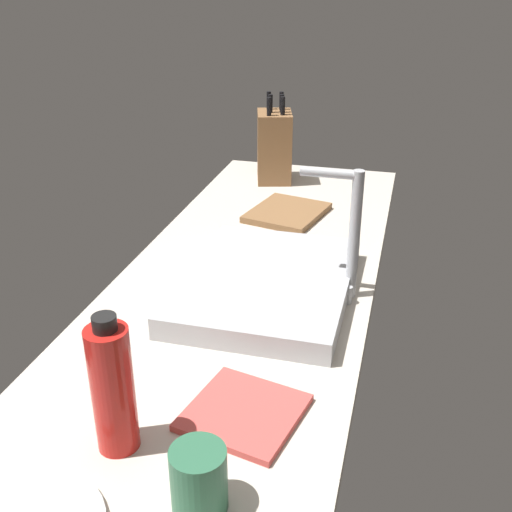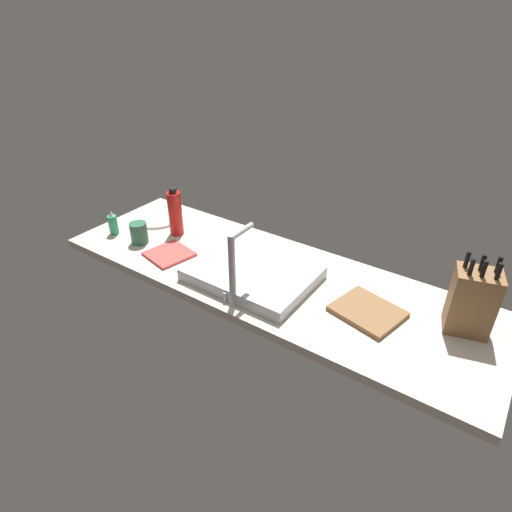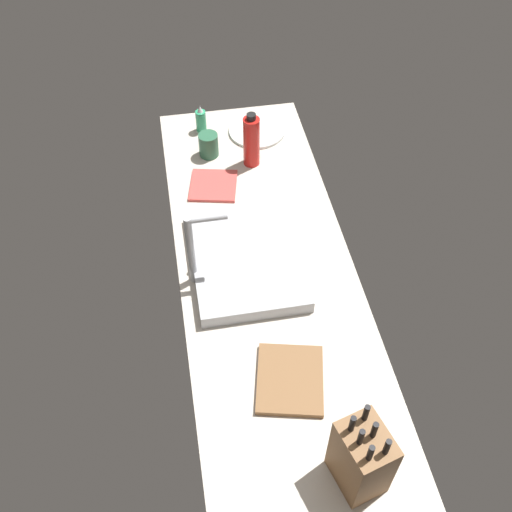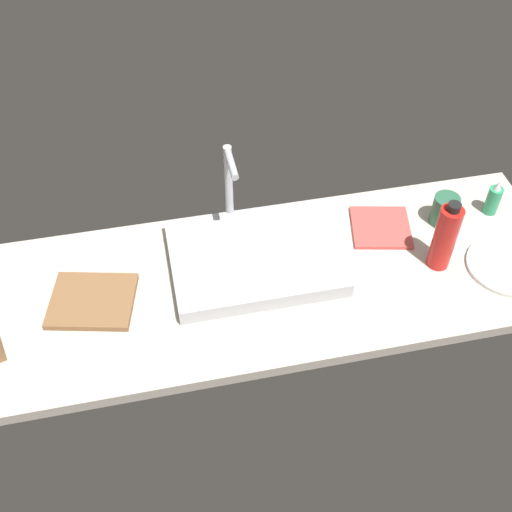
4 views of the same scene
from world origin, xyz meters
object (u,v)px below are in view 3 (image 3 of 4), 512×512
(coffee_mug, at_px, (209,145))
(soap_bottle, at_px, (201,120))
(knife_block, at_px, (361,458))
(water_bottle, at_px, (251,141))
(dish_towel, at_px, (213,185))
(faucet, at_px, (194,245))
(sink_basin, at_px, (246,259))
(cutting_board, at_px, (290,379))
(dinner_plate, at_px, (257,131))

(coffee_mug, bearing_deg, soap_bottle, 4.05)
(knife_block, distance_m, water_bottle, 1.26)
(knife_block, relative_size, dish_towel, 1.63)
(knife_block, height_order, soap_bottle, knife_block)
(faucet, relative_size, water_bottle, 1.25)
(sink_basin, height_order, cutting_board, sink_basin)
(soap_bottle, height_order, dish_towel, soap_bottle)
(knife_block, distance_m, dish_towel, 1.17)
(knife_block, bearing_deg, soap_bottle, -7.02)
(faucet, distance_m, soap_bottle, 0.80)
(soap_bottle, xyz_separation_m, coffee_mug, (-0.16, -0.01, -0.00))
(faucet, xyz_separation_m, water_bottle, (0.54, -0.27, -0.06))
(cutting_board, height_order, water_bottle, water_bottle)
(soap_bottle, bearing_deg, dinner_plate, -103.05)
(faucet, relative_size, coffee_mug, 2.99)
(dinner_plate, bearing_deg, sink_basin, 167.01)
(sink_basin, xyz_separation_m, dinner_plate, (0.70, -0.16, -0.02))
(coffee_mug, bearing_deg, water_bottle, -116.69)
(knife_block, xyz_separation_m, dish_towel, (1.15, 0.22, -0.11))
(dinner_plate, bearing_deg, knife_block, 179.97)
(knife_block, relative_size, soap_bottle, 2.35)
(cutting_board, distance_m, water_bottle, 0.97)
(water_bottle, relative_size, dinner_plate, 0.98)
(coffee_mug, bearing_deg, knife_block, -171.05)
(faucet, height_order, dish_towel, faucet)
(coffee_mug, bearing_deg, sink_basin, -175.05)
(water_bottle, distance_m, dish_towel, 0.22)
(dinner_plate, bearing_deg, coffee_mug, 117.38)
(water_bottle, xyz_separation_m, dinner_plate, (0.19, -0.05, -0.10))
(water_bottle, bearing_deg, sink_basin, 168.20)
(sink_basin, xyz_separation_m, coffee_mug, (0.59, 0.05, 0.02))
(knife_block, relative_size, cutting_board, 1.26)
(faucet, distance_m, coffee_mug, 0.64)
(sink_basin, bearing_deg, soap_bottle, 4.76)
(cutting_board, bearing_deg, dish_towel, 7.40)
(soap_bottle, distance_m, water_bottle, 0.30)
(faucet, bearing_deg, soap_bottle, -7.42)
(sink_basin, distance_m, dinner_plate, 0.71)
(faucet, height_order, coffee_mug, faucet)
(cutting_board, distance_m, soap_bottle, 1.21)
(cutting_board, relative_size, soap_bottle, 1.86)
(cutting_board, xyz_separation_m, dish_towel, (0.85, 0.11, -0.00))
(knife_block, xyz_separation_m, dinner_plate, (1.45, -0.00, -0.11))
(faucet, bearing_deg, knife_block, -155.58)
(faucet, height_order, cutting_board, faucet)
(sink_basin, relative_size, faucet, 1.65)
(faucet, distance_m, dish_towel, 0.47)
(knife_block, xyz_separation_m, soap_bottle, (1.50, 0.22, -0.06))
(sink_basin, xyz_separation_m, water_bottle, (0.51, -0.11, 0.08))
(faucet, height_order, soap_bottle, faucet)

